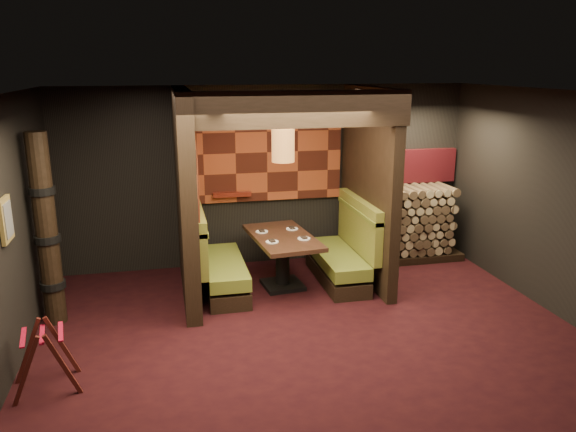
# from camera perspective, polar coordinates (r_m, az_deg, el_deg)

# --- Properties ---
(floor) EXTENTS (6.50, 5.50, 0.02)m
(floor) POSITION_cam_1_polar(r_m,az_deg,el_deg) (6.89, 2.43, -12.17)
(floor) COLOR black
(floor) RESTS_ON ground
(ceiling) EXTENTS (6.50, 5.50, 0.02)m
(ceiling) POSITION_cam_1_polar(r_m,az_deg,el_deg) (6.12, 2.73, 12.43)
(ceiling) COLOR black
(ceiling) RESTS_ON ground
(wall_back) EXTENTS (6.50, 0.02, 2.85)m
(wall_back) POSITION_cam_1_polar(r_m,az_deg,el_deg) (8.98, -2.05, 4.08)
(wall_back) COLOR black
(wall_back) RESTS_ON ground
(wall_front) EXTENTS (6.50, 0.02, 2.85)m
(wall_front) POSITION_cam_1_polar(r_m,az_deg,el_deg) (3.93, 13.36, -11.32)
(wall_front) COLOR black
(wall_front) RESTS_ON ground
(wall_left) EXTENTS (0.02, 5.50, 2.85)m
(wall_left) POSITION_cam_1_polar(r_m,az_deg,el_deg) (6.36, -27.09, -2.29)
(wall_left) COLOR black
(wall_left) RESTS_ON ground
(wall_right) EXTENTS (0.02, 5.50, 2.85)m
(wall_right) POSITION_cam_1_polar(r_m,az_deg,el_deg) (7.85, 26.21, 0.88)
(wall_right) COLOR black
(wall_right) RESTS_ON ground
(partition_left) EXTENTS (0.20, 2.20, 2.85)m
(partition_left) POSITION_cam_1_polar(r_m,az_deg,el_deg) (7.75, -10.37, 2.05)
(partition_left) COLOR black
(partition_left) RESTS_ON floor
(partition_right) EXTENTS (0.15, 2.10, 2.85)m
(partition_right) POSITION_cam_1_polar(r_m,az_deg,el_deg) (8.32, 8.17, 3.05)
(partition_right) COLOR black
(partition_right) RESTS_ON floor
(header_beam) EXTENTS (2.85, 0.18, 0.44)m
(header_beam) POSITION_cam_1_polar(r_m,az_deg,el_deg) (6.81, 0.92, 10.78)
(header_beam) COLOR black
(header_beam) RESTS_ON partition_left
(tapa_back_panel) EXTENTS (2.40, 0.06, 1.55)m
(tapa_back_panel) POSITION_cam_1_polar(r_m,az_deg,el_deg) (8.86, -2.17, 6.52)
(tapa_back_panel) COLOR #9C4120
(tapa_back_panel) RESTS_ON wall_back
(tapa_side_panel) EXTENTS (0.04, 1.85, 1.45)m
(tapa_side_panel) POSITION_cam_1_polar(r_m,az_deg,el_deg) (7.84, -9.70, 5.41)
(tapa_side_panel) COLOR #9C4120
(tapa_side_panel) RESTS_ON partition_left
(lacquer_shelf) EXTENTS (0.60, 0.12, 0.07)m
(lacquer_shelf) POSITION_cam_1_polar(r_m,az_deg,el_deg) (8.83, -5.73, 2.20)
(lacquer_shelf) COLOR #611B10
(lacquer_shelf) RESTS_ON wall_back
(booth_bench_left) EXTENTS (0.68, 1.60, 1.14)m
(booth_bench_left) POSITION_cam_1_polar(r_m,az_deg,el_deg) (8.06, -7.26, -4.91)
(booth_bench_left) COLOR black
(booth_bench_left) RESTS_ON floor
(booth_bench_right) EXTENTS (0.68, 1.60, 1.14)m
(booth_bench_right) POSITION_cam_1_polar(r_m,az_deg,el_deg) (8.43, 5.68, -3.95)
(booth_bench_right) COLOR black
(booth_bench_right) RESTS_ON floor
(dining_table) EXTENTS (0.96, 1.56, 0.78)m
(dining_table) POSITION_cam_1_polar(r_m,az_deg,el_deg) (8.09, -0.56, -3.59)
(dining_table) COLOR black
(dining_table) RESTS_ON floor
(place_settings) EXTENTS (0.70, 0.74, 0.03)m
(place_settings) POSITION_cam_1_polar(r_m,az_deg,el_deg) (8.02, -0.56, -1.92)
(place_settings) COLOR white
(place_settings) RESTS_ON dining_table
(pendant_lamp) EXTENTS (0.31, 0.31, 0.99)m
(pendant_lamp) POSITION_cam_1_polar(r_m,az_deg,el_deg) (7.69, -0.51, 7.19)
(pendant_lamp) COLOR #9D642E
(pendant_lamp) RESTS_ON ceiling
(framed_picture) EXTENTS (0.05, 0.36, 0.46)m
(framed_picture) POSITION_cam_1_polar(r_m,az_deg,el_deg) (6.39, -26.72, -0.34)
(framed_picture) COLOR olive
(framed_picture) RESTS_ON wall_left
(luggage_rack) EXTENTS (0.73, 0.57, 0.72)m
(luggage_rack) POSITION_cam_1_polar(r_m,az_deg,el_deg) (6.22, -23.48, -12.85)
(luggage_rack) COLOR #401410
(luggage_rack) RESTS_ON floor
(totem_column) EXTENTS (0.31, 0.31, 2.40)m
(totem_column) POSITION_cam_1_polar(r_m,az_deg,el_deg) (7.41, -23.32, -1.48)
(totem_column) COLOR black
(totem_column) RESTS_ON floor
(firewood_stack) EXTENTS (1.73, 0.70, 1.22)m
(firewood_stack) POSITION_cam_1_polar(r_m,az_deg,el_deg) (9.47, 12.18, -0.72)
(firewood_stack) COLOR black
(firewood_stack) RESTS_ON floor
(mosaic_header) EXTENTS (1.83, 0.10, 0.56)m
(mosaic_header) POSITION_cam_1_polar(r_m,az_deg,el_deg) (9.57, 11.66, 4.95)
(mosaic_header) COLOR maroon
(mosaic_header) RESTS_ON wall_back
(bay_front_post) EXTENTS (0.08, 0.08, 2.85)m
(bay_front_post) POSITION_cam_1_polar(r_m,az_deg,el_deg) (8.59, 8.12, 3.43)
(bay_front_post) COLOR black
(bay_front_post) RESTS_ON floor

